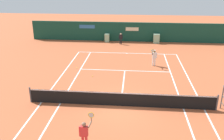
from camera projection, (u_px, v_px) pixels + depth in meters
name	position (u px, v px, depth m)	size (l,w,h in m)	color
ground_plane	(121.00, 102.00, 16.57)	(80.00, 80.00, 0.01)	#B25633
tennis_net	(121.00, 99.00, 15.86)	(12.10, 0.10, 1.07)	#4C4C51
sponsor_back_wall	(129.00, 32.00, 31.39)	(25.00, 1.02, 2.43)	#144233
player_on_baseline	(154.00, 56.00, 22.86)	(0.62, 0.63, 1.76)	white
player_near_side	(84.00, 133.00, 11.72)	(0.68, 0.64, 1.79)	red
ball_kid_right_post	(121.00, 38.00, 30.17)	(0.46, 0.19, 1.38)	black
tennis_ball_near_service_line	(93.00, 76.00, 20.69)	(0.07, 0.07, 0.07)	#CCE033
tennis_ball_mid_court	(77.00, 68.00, 22.56)	(0.07, 0.07, 0.07)	#CCE033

